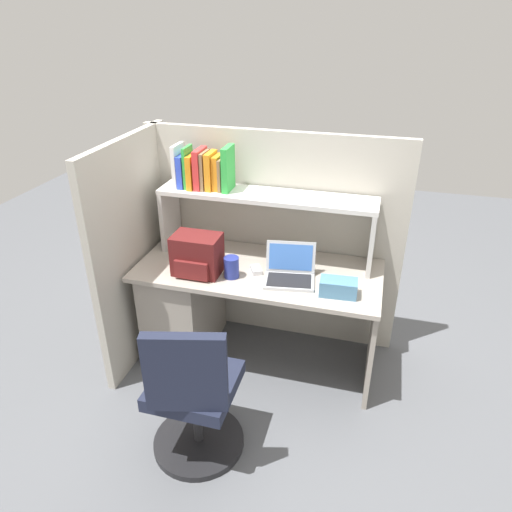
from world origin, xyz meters
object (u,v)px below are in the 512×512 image
(backpack, at_px, (197,255))
(snack_canister, at_px, (231,267))
(computer_mouse, at_px, (257,270))
(tissue_box, at_px, (338,287))
(laptop, at_px, (290,272))
(paper_cup, at_px, (176,253))
(office_chair, at_px, (194,400))

(backpack, xyz_separation_m, snack_canister, (0.23, 0.01, -0.06))
(computer_mouse, bearing_deg, tissue_box, -41.18)
(laptop, relative_size, snack_canister, 2.52)
(paper_cup, relative_size, office_chair, 0.10)
(paper_cup, distance_m, office_chair, 1.06)
(computer_mouse, distance_m, office_chair, 0.93)
(computer_mouse, height_order, paper_cup, paper_cup)
(backpack, relative_size, office_chair, 0.32)
(backpack, bearing_deg, laptop, 7.54)
(office_chair, bearing_deg, snack_canister, -102.38)
(laptop, height_order, office_chair, laptop)
(office_chair, bearing_deg, computer_mouse, -111.82)
(computer_mouse, xyz_separation_m, snack_canister, (-0.14, -0.10, 0.05))
(tissue_box, height_order, office_chair, office_chair)
(paper_cup, bearing_deg, tissue_box, -8.20)
(backpack, relative_size, snack_canister, 2.19)
(paper_cup, height_order, office_chair, office_chair)
(office_chair, bearing_deg, backpack, -85.57)
(laptop, height_order, paper_cup, laptop)
(tissue_box, bearing_deg, computer_mouse, 162.74)
(computer_mouse, height_order, snack_canister, snack_canister)
(snack_canister, bearing_deg, office_chair, -88.18)
(paper_cup, xyz_separation_m, office_chair, (0.46, -0.88, -0.38))
(computer_mouse, xyz_separation_m, paper_cup, (-0.58, 0.03, 0.03))
(backpack, distance_m, office_chair, 0.91)
(paper_cup, relative_size, tissue_box, 0.40)
(computer_mouse, distance_m, paper_cup, 0.58)
(laptop, distance_m, computer_mouse, 0.23)
(paper_cup, bearing_deg, backpack, -32.78)
(tissue_box, xyz_separation_m, snack_canister, (-0.68, 0.03, 0.02))
(tissue_box, bearing_deg, snack_canister, 173.79)
(laptop, bearing_deg, tissue_box, -18.08)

